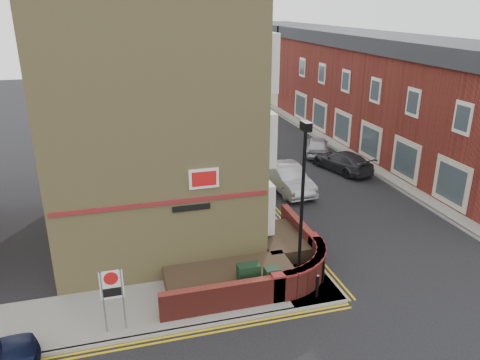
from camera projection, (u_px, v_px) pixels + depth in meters
name	position (u px, v px, depth m)	size (l,w,h in m)	color
ground	(268.00, 316.00, 16.01)	(120.00, 120.00, 0.00)	black
pavement_corner	(160.00, 306.00, 16.46)	(13.00, 3.00, 0.12)	gray
pavement_main	(218.00, 164.00, 30.90)	(2.00, 32.00, 0.12)	gray
pavement_far	(390.00, 164.00, 30.98)	(4.00, 40.00, 0.12)	gray
kerb_side	(165.00, 333.00, 15.11)	(13.00, 0.15, 0.12)	gray
kerb_main_near	(233.00, 163.00, 31.16)	(0.15, 32.00, 0.12)	gray
kerb_main_far	(363.00, 167.00, 30.48)	(0.15, 40.00, 0.12)	gray
yellow_lines_side	(166.00, 339.00, 14.90)	(13.00, 0.28, 0.01)	gold
yellow_lines_main	(236.00, 163.00, 31.24)	(0.28, 32.00, 0.01)	gold
corner_building	(149.00, 97.00, 20.29)	(8.95, 10.40, 13.60)	tan
garden_wall	(247.00, 277.00, 18.26)	(6.80, 6.00, 1.20)	maroon
lamppost	(302.00, 208.00, 16.31)	(0.25, 0.50, 6.30)	black
utility_cabinet_large	(248.00, 279.00, 16.85)	(0.80, 0.45, 1.20)	black
utility_cabinet_small	(272.00, 281.00, 16.80)	(0.55, 0.40, 1.10)	black
bollard_near	(317.00, 286.00, 16.68)	(0.11, 0.11, 0.90)	black
bollard_far	(323.00, 272.00, 17.55)	(0.11, 0.11, 0.90)	black
zone_sign	(112.00, 290.00, 14.61)	(0.72, 0.07, 2.20)	slate
far_terrace	(383.00, 92.00, 33.55)	(5.40, 30.40, 8.00)	maroon
far_terrace_cream	(281.00, 60.00, 52.46)	(5.40, 12.40, 8.00)	#C0B49E
tree_near	(224.00, 100.00, 27.50)	(3.64, 3.65, 6.70)	#382B1E
tree_mid	(198.00, 73.00, 34.53)	(4.03, 4.03, 7.42)	#382B1E
tree_far	(181.00, 64.00, 41.83)	(3.81, 3.81, 7.00)	#382B1E
traffic_light_assembly	(197.00, 98.00, 38.14)	(0.20, 0.16, 4.20)	black
silver_car_near	(287.00, 178.00, 26.53)	(1.60, 4.58, 1.51)	#989A9F
red_car_main	(240.00, 146.00, 32.51)	(2.47, 5.36, 1.49)	maroon
grey_car_far	(342.00, 161.00, 29.68)	(1.79, 4.40, 1.28)	#28292C
silver_car_far	(317.00, 146.00, 32.83)	(1.57, 3.91, 1.33)	#A6A6AD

